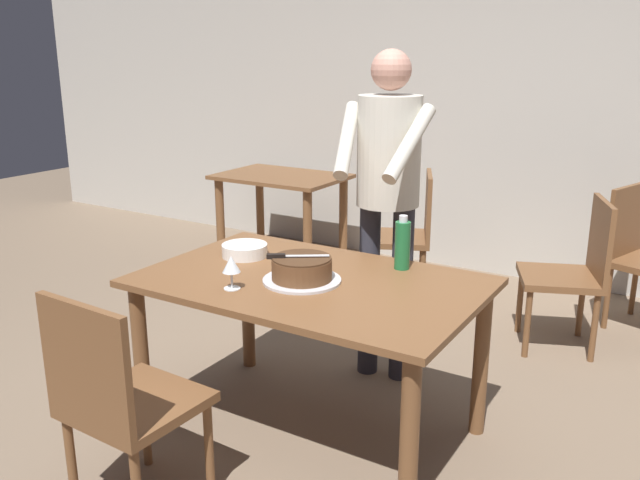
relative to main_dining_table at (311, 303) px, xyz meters
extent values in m
plane|color=#7A6651|center=(0.00, 0.00, -0.64)|extent=(14.00, 14.00, 0.00)
cube|color=#BCB7AD|center=(0.00, 2.76, 0.71)|extent=(10.00, 0.12, 2.70)
cube|color=brown|center=(0.00, 0.00, 0.10)|extent=(1.47, 0.94, 0.03)
cylinder|color=brown|center=(-0.66, -0.40, -0.28)|extent=(0.07, 0.07, 0.72)
cylinder|color=brown|center=(0.66, -0.40, -0.28)|extent=(0.07, 0.07, 0.72)
cylinder|color=brown|center=(-0.66, 0.40, -0.28)|extent=(0.07, 0.07, 0.72)
cylinder|color=brown|center=(0.66, 0.40, -0.28)|extent=(0.07, 0.07, 0.72)
cylinder|color=silver|center=(-0.01, -0.05, 0.12)|extent=(0.34, 0.34, 0.01)
cylinder|color=brown|center=(-0.01, -0.05, 0.17)|extent=(0.26, 0.26, 0.09)
cylinder|color=#432A18|center=(-0.01, -0.05, 0.22)|extent=(0.25, 0.25, 0.01)
cube|color=silver|center=(0.00, -0.04, 0.23)|extent=(0.18, 0.13, 0.00)
cube|color=black|center=(-0.11, -0.11, 0.23)|extent=(0.08, 0.06, 0.02)
cylinder|color=white|center=(-0.45, 0.12, 0.12)|extent=(0.22, 0.22, 0.01)
cylinder|color=white|center=(-0.45, 0.12, 0.13)|extent=(0.22, 0.22, 0.01)
cylinder|color=white|center=(-0.45, 0.12, 0.14)|extent=(0.22, 0.22, 0.01)
cylinder|color=white|center=(-0.45, 0.12, 0.15)|extent=(0.22, 0.22, 0.01)
cylinder|color=white|center=(-0.45, 0.12, 0.16)|extent=(0.22, 0.22, 0.01)
cylinder|color=white|center=(-0.45, 0.12, 0.17)|extent=(0.22, 0.22, 0.01)
cylinder|color=silver|center=(-0.21, -0.28, 0.11)|extent=(0.07, 0.07, 0.00)
cylinder|color=silver|center=(-0.21, -0.28, 0.15)|extent=(0.01, 0.01, 0.07)
cone|color=silver|center=(-0.21, -0.28, 0.22)|extent=(0.08, 0.08, 0.07)
cylinder|color=#1E6B38|center=(0.28, 0.34, 0.22)|extent=(0.07, 0.07, 0.22)
cylinder|color=silver|center=(0.28, 0.34, 0.35)|extent=(0.04, 0.04, 0.03)
cylinder|color=#2D2D38|center=(0.12, 0.70, -0.16)|extent=(0.11, 0.11, 0.95)
cylinder|color=#2D2D38|center=(-0.06, 0.68, -0.16)|extent=(0.11, 0.11, 0.95)
cylinder|color=beige|center=(0.03, 0.69, 0.59)|extent=(0.32, 0.32, 0.55)
sphere|color=tan|center=(0.03, 0.69, 0.98)|extent=(0.20, 0.20, 0.20)
cylinder|color=beige|center=(0.21, 0.53, 0.66)|extent=(0.10, 0.42, 0.34)
cylinder|color=beige|center=(-0.10, 0.49, 0.66)|extent=(0.21, 0.41, 0.34)
cube|color=brown|center=(-0.29, -0.77, -0.21)|extent=(0.46, 0.46, 0.04)
cylinder|color=brown|center=(-0.46, -0.58, -0.43)|extent=(0.04, 0.04, 0.41)
cylinder|color=brown|center=(-0.10, -0.60, -0.43)|extent=(0.04, 0.04, 0.41)
cylinder|color=brown|center=(-0.48, -0.95, -0.43)|extent=(0.04, 0.04, 0.41)
cube|color=brown|center=(-0.30, -0.98, 0.04)|extent=(0.44, 0.05, 0.45)
cube|color=brown|center=(-1.57, 2.06, 0.09)|extent=(1.00, 0.70, 0.03)
cylinder|color=brown|center=(-2.00, 1.78, -0.28)|extent=(0.07, 0.07, 0.71)
cylinder|color=brown|center=(-1.15, 1.78, -0.28)|extent=(0.07, 0.07, 0.71)
cylinder|color=brown|center=(-2.00, 2.33, -0.28)|extent=(0.07, 0.07, 0.71)
cylinder|color=brown|center=(-1.15, 2.33, -0.28)|extent=(0.07, 0.07, 0.71)
cube|color=brown|center=(-0.42, 1.83, -0.21)|extent=(0.58, 0.58, 0.04)
cylinder|color=brown|center=(-0.52, 1.59, -0.43)|extent=(0.04, 0.04, 0.41)
cylinder|color=brown|center=(-0.66, 1.92, -0.43)|extent=(0.04, 0.04, 0.41)
cylinder|color=brown|center=(-0.18, 1.73, -0.43)|extent=(0.04, 0.04, 0.41)
cylinder|color=brown|center=(-0.33, 2.07, -0.43)|extent=(0.04, 0.04, 0.41)
cube|color=brown|center=(-0.24, 1.91, 0.04)|extent=(0.21, 0.41, 0.45)
cube|color=brown|center=(0.74, 1.55, -0.21)|extent=(0.57, 0.57, 0.04)
cylinder|color=brown|center=(0.64, 1.31, -0.43)|extent=(0.04, 0.04, 0.41)
cylinder|color=brown|center=(0.51, 1.65, -0.43)|extent=(0.04, 0.04, 0.41)
cylinder|color=brown|center=(0.98, 1.44, -0.43)|extent=(0.04, 0.04, 0.41)
cylinder|color=brown|center=(0.85, 1.78, -0.43)|extent=(0.04, 0.04, 0.41)
cube|color=brown|center=(0.93, 1.62, 0.04)|extent=(0.19, 0.42, 0.45)
cylinder|color=brown|center=(1.08, 2.34, -0.43)|extent=(0.04, 0.04, 0.41)
cylinder|color=brown|center=(0.96, 1.99, -0.43)|extent=(0.04, 0.04, 0.41)
cube|color=brown|center=(1.00, 2.17, 0.04)|extent=(0.17, 0.43, 0.45)
camera|label=1|loc=(1.47, -2.33, 1.07)|focal=37.47mm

